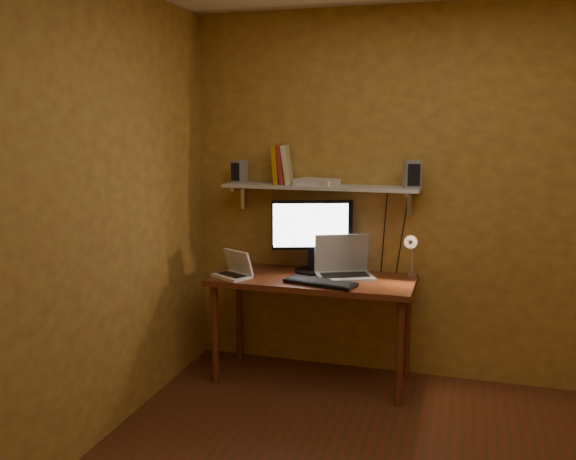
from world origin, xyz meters
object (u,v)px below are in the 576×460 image
(laptop, at_px, (343,265))
(desk_lamp, at_px, (412,250))
(speaker_right, at_px, (412,174))
(keyboard, at_px, (320,283))
(wall_shelf, at_px, (320,187))
(netbook, at_px, (235,270))
(mouse, at_px, (336,281))
(monitor, at_px, (312,232))
(shelf_camera, at_px, (281,181))
(speaker_left, at_px, (239,171))
(router, at_px, (317,182))
(desk, at_px, (312,289))

(laptop, height_order, desk_lamp, desk_lamp)
(speaker_right, bearing_deg, keyboard, -166.67)
(wall_shelf, xyz_separation_m, netbook, (-0.52, -0.33, -0.56))
(keyboard, relative_size, mouse, 5.05)
(monitor, bearing_deg, shelf_camera, 164.83)
(desk_lamp, xyz_separation_m, shelf_camera, (-0.93, 0.01, 0.45))
(monitor, xyz_separation_m, netbook, (-0.48, -0.29, -0.24))
(keyboard, distance_m, shelf_camera, 0.80)
(speaker_right, bearing_deg, speaker_left, 159.50)
(speaker_left, relative_size, speaker_right, 0.89)
(speaker_right, bearing_deg, mouse, -165.23)
(speaker_right, xyz_separation_m, shelf_camera, (-0.91, -0.04, -0.06))
(netbook, xyz_separation_m, router, (0.51, 0.32, 0.60))
(wall_shelf, bearing_deg, router, -138.77)
(router, bearing_deg, monitor, -133.91)
(speaker_left, xyz_separation_m, speaker_right, (1.25, -0.02, 0.01))
(speaker_left, distance_m, router, 0.60)
(shelf_camera, bearing_deg, speaker_right, 2.72)
(laptop, relative_size, mouse, 4.82)
(speaker_left, bearing_deg, monitor, 13.10)
(monitor, height_order, router, router)
(speaker_left, height_order, speaker_right, speaker_right)
(shelf_camera, xyz_separation_m, router, (0.25, 0.04, -0.01))
(monitor, height_order, mouse, monitor)
(wall_shelf, bearing_deg, laptop, -25.41)
(monitor, xyz_separation_m, speaker_left, (-0.57, 0.05, 0.42))
(netbook, bearing_deg, shelf_camera, 75.65)
(wall_shelf, height_order, netbook, wall_shelf)
(desk, relative_size, mouse, 14.64)
(wall_shelf, relative_size, speaker_right, 7.52)
(laptop, distance_m, shelf_camera, 0.74)
(monitor, xyz_separation_m, desk_lamp, (0.70, -0.02, -0.08))
(laptop, distance_m, mouse, 0.23)
(speaker_left, height_order, shelf_camera, speaker_left)
(netbook, relative_size, speaker_left, 1.84)
(wall_shelf, height_order, speaker_left, speaker_left)
(monitor, bearing_deg, speaker_left, 156.05)
(laptop, xyz_separation_m, mouse, (-0.00, -0.23, -0.06))
(wall_shelf, height_order, speaker_right, speaker_right)
(mouse, bearing_deg, wall_shelf, 113.84)
(desk, xyz_separation_m, wall_shelf, (0.00, 0.19, 0.69))
(mouse, height_order, router, router)
(wall_shelf, distance_m, mouse, 0.70)
(laptop, xyz_separation_m, speaker_right, (0.45, 0.08, 0.64))
(laptop, xyz_separation_m, shelf_camera, (-0.46, 0.04, 0.58))
(netbook, distance_m, keyboard, 0.62)
(monitor, bearing_deg, mouse, -67.95)
(desk, distance_m, speaker_right, 1.04)
(desk, relative_size, monitor, 2.51)
(wall_shelf, relative_size, shelf_camera, 13.50)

